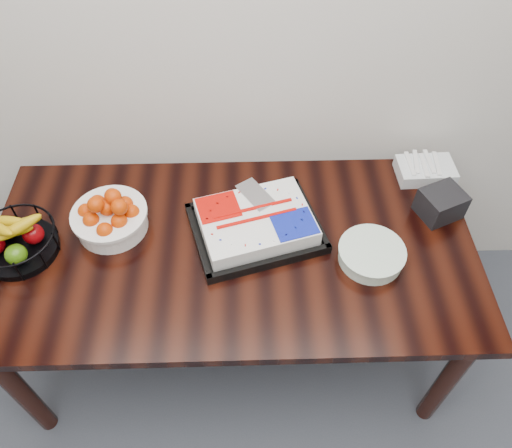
{
  "coord_description": "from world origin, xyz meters",
  "views": [
    {
      "loc": [
        0.06,
        0.88,
        2.22
      ],
      "look_at": [
        0.09,
        2.04,
        0.83
      ],
      "focal_mm": 35.0,
      "sensor_mm": 36.0,
      "label": 1
    }
  ],
  "objects_px": {
    "tangerine_bowl": "(109,214)",
    "table": "(233,259)",
    "cake_tray": "(256,224)",
    "fruit_basket": "(16,240)",
    "napkin_box": "(441,204)",
    "plate_stack": "(371,255)"
  },
  "relations": [
    {
      "from": "napkin_box",
      "to": "cake_tray",
      "type": "bearing_deg",
      "value": -174.1
    },
    {
      "from": "table",
      "to": "tangerine_bowl",
      "type": "bearing_deg",
      "value": 167.38
    },
    {
      "from": "tangerine_bowl",
      "to": "plate_stack",
      "type": "relative_size",
      "value": 1.17
    },
    {
      "from": "tangerine_bowl",
      "to": "table",
      "type": "bearing_deg",
      "value": -12.62
    },
    {
      "from": "table",
      "to": "napkin_box",
      "type": "relative_size",
      "value": 11.81
    },
    {
      "from": "fruit_basket",
      "to": "napkin_box",
      "type": "bearing_deg",
      "value": 5.17
    },
    {
      "from": "table",
      "to": "tangerine_bowl",
      "type": "xyz_separation_m",
      "value": [
        -0.45,
        0.1,
        0.16
      ]
    },
    {
      "from": "cake_tray",
      "to": "tangerine_bowl",
      "type": "xyz_separation_m",
      "value": [
        -0.54,
        0.03,
        0.03
      ]
    },
    {
      "from": "tangerine_bowl",
      "to": "fruit_basket",
      "type": "distance_m",
      "value": 0.33
    },
    {
      "from": "table",
      "to": "plate_stack",
      "type": "xyz_separation_m",
      "value": [
        0.5,
        -0.07,
        0.12
      ]
    },
    {
      "from": "cake_tray",
      "to": "fruit_basket",
      "type": "distance_m",
      "value": 0.86
    },
    {
      "from": "fruit_basket",
      "to": "napkin_box",
      "type": "xyz_separation_m",
      "value": [
        1.57,
        0.14,
        -0.01
      ]
    },
    {
      "from": "table",
      "to": "napkin_box",
      "type": "distance_m",
      "value": 0.82
    },
    {
      "from": "tangerine_bowl",
      "to": "cake_tray",
      "type": "bearing_deg",
      "value": -3.63
    },
    {
      "from": "cake_tray",
      "to": "tangerine_bowl",
      "type": "distance_m",
      "value": 0.54
    },
    {
      "from": "cake_tray",
      "to": "fruit_basket",
      "type": "relative_size",
      "value": 1.87
    },
    {
      "from": "table",
      "to": "plate_stack",
      "type": "bearing_deg",
      "value": -8.54
    },
    {
      "from": "table",
      "to": "fruit_basket",
      "type": "relative_size",
      "value": 6.19
    },
    {
      "from": "plate_stack",
      "to": "table",
      "type": "bearing_deg",
      "value": 171.46
    },
    {
      "from": "table",
      "to": "tangerine_bowl",
      "type": "distance_m",
      "value": 0.49
    },
    {
      "from": "napkin_box",
      "to": "fruit_basket",
      "type": "bearing_deg",
      "value": -174.83
    },
    {
      "from": "tangerine_bowl",
      "to": "napkin_box",
      "type": "bearing_deg",
      "value": 1.78
    }
  ]
}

